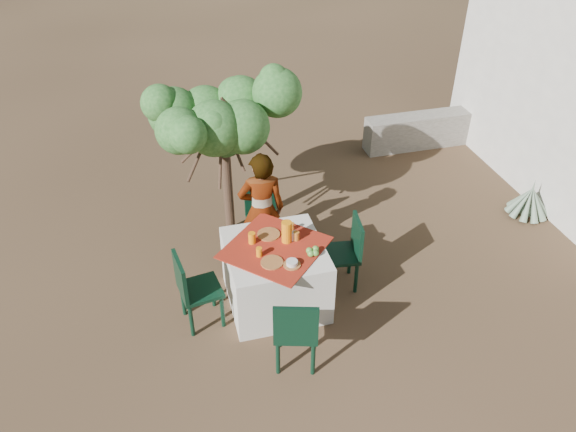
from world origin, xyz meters
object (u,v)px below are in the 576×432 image
object	(u,v)px
chair_near	(296,330)
juice_pitcher	(287,232)
table	(275,274)
person	(262,210)
chair_left	(193,288)
chair_right	(347,250)
chair_far	(263,214)
agave	(529,202)
shrub_tree	(228,124)

from	to	relation	value
chair_near	juice_pitcher	world-z (taller)	juice_pitcher
table	person	size ratio (longest dim) A/B	0.88
chair_near	person	bearing A→B (deg)	-75.29
chair_left	juice_pitcher	size ratio (longest dim) A/B	3.63
chair_right	person	world-z (taller)	person
chair_left	juice_pitcher	world-z (taller)	juice_pitcher
chair_near	juice_pitcher	bearing A→B (deg)	-83.47
chair_far	chair_right	xyz separation A→B (m)	(0.75, -0.95, 0.02)
chair_far	agave	size ratio (longest dim) A/B	1.40
chair_far	chair_near	xyz separation A→B (m)	(-0.13, -1.97, 0.03)
chair_far	chair_right	distance (m)	1.21
chair_left	chair_right	world-z (taller)	chair_left
chair_right	juice_pitcher	world-z (taller)	juice_pitcher
chair_right	juice_pitcher	xyz separation A→B (m)	(-0.70, -0.01, 0.40)
chair_right	person	bearing A→B (deg)	-120.36
person	agave	bearing A→B (deg)	-174.39
table	chair_near	world-z (taller)	chair_near
chair_far	chair_left	world-z (taller)	chair_left
juice_pitcher	chair_far	bearing A→B (deg)	93.08
table	person	world-z (taller)	person
agave	table	bearing A→B (deg)	-168.56
chair_left	agave	distance (m)	4.69
person	shrub_tree	xyz separation A→B (m)	(-0.22, 0.76, 0.76)
shrub_tree	juice_pitcher	size ratio (longest dim) A/B	7.70
chair_left	table	bearing A→B (deg)	-91.74
chair_near	shrub_tree	bearing A→B (deg)	-69.55
chair_right	shrub_tree	world-z (taller)	shrub_tree
chair_right	person	distance (m)	1.07
chair_right	juice_pitcher	size ratio (longest dim) A/B	3.58
person	juice_pitcher	xyz separation A→B (m)	(0.13, -0.65, 0.14)
chair_left	chair_right	distance (m)	1.75
chair_right	juice_pitcher	distance (m)	0.80
chair_far	agave	distance (m)	3.63
chair_far	chair_near	bearing A→B (deg)	-96.29
shrub_tree	table	bearing A→B (deg)	-82.29
table	person	distance (m)	0.81
chair_far	chair_right	world-z (taller)	chair_right
table	chair_near	distance (m)	0.95
chair_right	chair_left	bearing A→B (deg)	-76.22
chair_near	chair_right	size ratio (longest dim) A/B	1.02
shrub_tree	agave	distance (m)	4.18
table	chair_left	size ratio (longest dim) A/B	1.46
table	shrub_tree	world-z (taller)	shrub_tree
chair_left	juice_pitcher	distance (m)	1.13
table	chair_right	xyz separation A→B (m)	(0.84, 0.08, 0.11)
chair_right	agave	bearing A→B (deg)	110.93
person	agave	size ratio (longest dim) A/B	2.44
shrub_tree	agave	bearing A→B (deg)	-10.57
chair_near	agave	distance (m)	4.12
chair_left	chair_near	bearing A→B (deg)	-142.69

